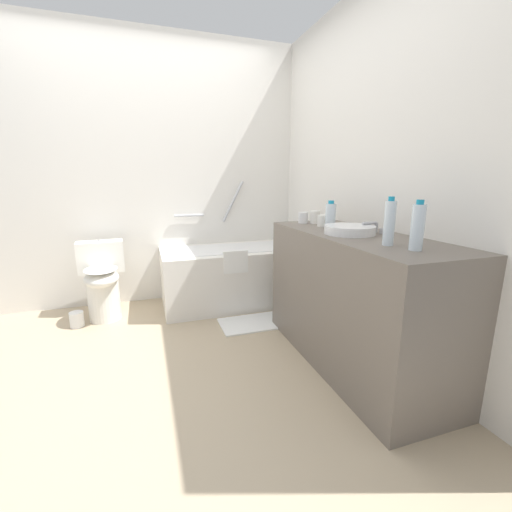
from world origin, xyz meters
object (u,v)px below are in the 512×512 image
Objects in this scene: water_bottle_0 at (418,227)px; drinking_glass_2 at (322,221)px; bathtub at (235,273)px; sink_faucet at (374,228)px; sink_basin at (349,230)px; toilet at (102,279)px; water_bottle_1 at (389,223)px; drinking_glass_1 at (303,218)px; bath_mat at (254,323)px; toilet_paper_roll at (77,319)px; drinking_glass_0 at (315,217)px; water_bottle_2 at (330,215)px.

drinking_glass_2 is (-0.00, 0.89, -0.07)m from water_bottle_0.
bathtub is 5.80× the size of water_bottle_0.
sink_basin is at bearing 180.00° from sink_faucet.
bathtub reaches higher than toilet.
water_bottle_1 is 3.01× the size of drinking_glass_2.
sink_faucet is at bearing 61.13° from water_bottle_1.
drinking_glass_1 reaches higher than sink_basin.
bathtub reaches higher than water_bottle_1.
bath_mat is (-0.36, 1.13, -0.99)m from water_bottle_1.
sink_faucet is at bearing -66.17° from bathtub.
drinking_glass_2 is 0.65× the size of toilet_paper_roll.
drinking_glass_0 is (0.44, -0.79, 0.63)m from bathtub.
drinking_glass_0 is at bearing -28.93° from drinking_glass_1.
water_bottle_2 is (0.02, 0.27, 0.06)m from sink_basin.
toilet_paper_roll is at bearing 163.70° from bath_mat.
water_bottle_0 is 2.91× the size of drinking_glass_2.
water_bottle_0 is (0.02, -0.53, 0.09)m from sink_basin.
water_bottle_1 reaches higher than water_bottle_0.
sink_faucet reaches higher than toilet.
bath_mat is at bearing 117.05° from sink_basin.
drinking_glass_2 is (-0.01, 0.10, -0.05)m from water_bottle_2.
drinking_glass_0 is 0.76× the size of toilet_paper_roll.
sink_basin is 0.19m from sink_faucet.
bathtub is at bearing 102.64° from water_bottle_0.
drinking_glass_1 is at bearing 61.05° from toilet.
water_bottle_2 reaches higher than drinking_glass_0.
sink_basin is 3.66× the size of drinking_glass_1.
sink_faucet is at bearing 49.88° from toilet.
drinking_glass_0 is (0.03, 1.06, -0.06)m from water_bottle_0.
drinking_glass_0 is 1.04m from bath_mat.
bathtub is 2.46× the size of bath_mat.
drinking_glass_2 is 2.17m from toilet_paper_roll.
toilet_paper_roll is (-1.81, 1.17, -0.84)m from sink_basin.
water_bottle_2 is at bearing -49.93° from bath_mat.
drinking_glass_2 reaches higher than toilet.
sink_basin is 0.58m from drinking_glass_1.
water_bottle_2 is 0.27m from drinking_glass_0.
water_bottle_1 is 0.44× the size of bath_mat.
water_bottle_1 is (-0.04, 0.15, 0.00)m from water_bottle_0.
toilet is at bearing 131.31° from water_bottle_0.
water_bottle_2 reaches higher than bath_mat.
water_bottle_2 reaches higher than sink_basin.
drinking_glass_1 is at bearing 100.27° from water_bottle_2.
water_bottle_1 is at bearing -40.96° from toilet_paper_roll.
drinking_glass_0 is at bearing 60.87° from toilet.
drinking_glass_2 reaches higher than bath_mat.
water_bottle_1 reaches higher than bath_mat.
sink_basin is at bearing -62.95° from bath_mat.
drinking_glass_2 reaches higher than sink_faucet.
water_bottle_1 is at bearing 39.18° from toilet.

